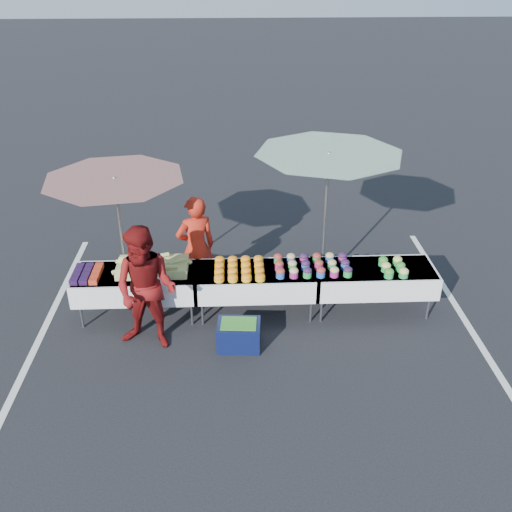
{
  "coord_description": "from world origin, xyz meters",
  "views": [
    {
      "loc": [
        -0.31,
        -7.41,
        5.09
      ],
      "look_at": [
        0.0,
        0.0,
        1.0
      ],
      "focal_mm": 40.0,
      "sensor_mm": 36.0,
      "label": 1
    }
  ],
  "objects_px": {
    "umbrella_left": "(115,189)",
    "table_right": "(373,277)",
    "table_center": "(256,280)",
    "table_left": "(137,283)",
    "vendor": "(196,248)",
    "umbrella_right": "(328,165)",
    "customer": "(146,290)",
    "storage_bin": "(239,334)"
  },
  "relations": [
    {
      "from": "table_left",
      "to": "umbrella_right",
      "type": "height_order",
      "value": "umbrella_right"
    },
    {
      "from": "table_left",
      "to": "umbrella_left",
      "type": "bearing_deg",
      "value": 120.29
    },
    {
      "from": "umbrella_left",
      "to": "umbrella_right",
      "type": "distance_m",
      "value": 3.2
    },
    {
      "from": "umbrella_left",
      "to": "table_left",
      "type": "bearing_deg",
      "value": -59.71
    },
    {
      "from": "table_right",
      "to": "umbrella_right",
      "type": "bearing_deg",
      "value": 130.35
    },
    {
      "from": "vendor",
      "to": "customer",
      "type": "relative_size",
      "value": 0.94
    },
    {
      "from": "umbrella_right",
      "to": "storage_bin",
      "type": "bearing_deg",
      "value": -130.82
    },
    {
      "from": "table_center",
      "to": "umbrella_right",
      "type": "xyz_separation_m",
      "value": [
        1.13,
        0.78,
        1.54
      ]
    },
    {
      "from": "vendor",
      "to": "umbrella_right",
      "type": "height_order",
      "value": "umbrella_right"
    },
    {
      "from": "table_left",
      "to": "storage_bin",
      "type": "height_order",
      "value": "table_left"
    },
    {
      "from": "customer",
      "to": "umbrella_left",
      "type": "xyz_separation_m",
      "value": [
        -0.49,
        1.15,
        1.01
      ]
    },
    {
      "from": "table_left",
      "to": "storage_bin",
      "type": "distance_m",
      "value": 1.78
    },
    {
      "from": "table_center",
      "to": "table_left",
      "type": "bearing_deg",
      "value": 180.0
    },
    {
      "from": "umbrella_left",
      "to": "customer",
      "type": "bearing_deg",
      "value": -66.71
    },
    {
      "from": "vendor",
      "to": "table_center",
      "type": "bearing_deg",
      "value": 127.94
    },
    {
      "from": "table_left",
      "to": "storage_bin",
      "type": "relative_size",
      "value": 2.92
    },
    {
      "from": "vendor",
      "to": "umbrella_left",
      "type": "relative_size",
      "value": 0.69
    },
    {
      "from": "storage_bin",
      "to": "customer",
      "type": "bearing_deg",
      "value": 179.56
    },
    {
      "from": "customer",
      "to": "storage_bin",
      "type": "xyz_separation_m",
      "value": [
        1.26,
        -0.1,
        -0.72
      ]
    },
    {
      "from": "table_right",
      "to": "umbrella_left",
      "type": "xyz_separation_m",
      "value": [
        -3.83,
        0.4,
        1.35
      ]
    },
    {
      "from": "table_left",
      "to": "table_center",
      "type": "relative_size",
      "value": 1.0
    },
    {
      "from": "vendor",
      "to": "storage_bin",
      "type": "bearing_deg",
      "value": 93.33
    },
    {
      "from": "table_left",
      "to": "table_right",
      "type": "distance_m",
      "value": 3.6
    },
    {
      "from": "table_center",
      "to": "vendor",
      "type": "xyz_separation_m",
      "value": [
        -0.92,
        0.55,
        0.28
      ]
    },
    {
      "from": "umbrella_right",
      "to": "table_left",
      "type": "bearing_deg",
      "value": -165.04
    },
    {
      "from": "table_right",
      "to": "vendor",
      "type": "bearing_deg",
      "value": 168.57
    },
    {
      "from": "table_left",
      "to": "table_right",
      "type": "bearing_deg",
      "value": 0.0
    },
    {
      "from": "umbrella_left",
      "to": "table_right",
      "type": "bearing_deg",
      "value": -5.96
    },
    {
      "from": "umbrella_left",
      "to": "table_center",
      "type": "bearing_deg",
      "value": -11.13
    },
    {
      "from": "table_right",
      "to": "storage_bin",
      "type": "height_order",
      "value": "table_right"
    },
    {
      "from": "vendor",
      "to": "storage_bin",
      "type": "height_order",
      "value": "vendor"
    },
    {
      "from": "table_left",
      "to": "customer",
      "type": "distance_m",
      "value": 0.86
    },
    {
      "from": "table_center",
      "to": "vendor",
      "type": "relative_size",
      "value": 1.07
    },
    {
      "from": "customer",
      "to": "table_left",
      "type": "bearing_deg",
      "value": 125.53
    },
    {
      "from": "table_left",
      "to": "vendor",
      "type": "xyz_separation_m",
      "value": [
        0.88,
        0.55,
        0.28
      ]
    },
    {
      "from": "table_left",
      "to": "umbrella_left",
      "type": "xyz_separation_m",
      "value": [
        -0.23,
        0.4,
        1.35
      ]
    },
    {
      "from": "table_center",
      "to": "storage_bin",
      "type": "relative_size",
      "value": 2.92
    },
    {
      "from": "table_center",
      "to": "table_right",
      "type": "distance_m",
      "value": 1.8
    },
    {
      "from": "table_right",
      "to": "umbrella_left",
      "type": "bearing_deg",
      "value": 174.04
    },
    {
      "from": "umbrella_left",
      "to": "storage_bin",
      "type": "xyz_separation_m",
      "value": [
        1.75,
        -1.25,
        -1.73
      ]
    },
    {
      "from": "table_left",
      "to": "storage_bin",
      "type": "xyz_separation_m",
      "value": [
        1.52,
        -0.85,
        -0.38
      ]
    },
    {
      "from": "umbrella_left",
      "to": "storage_bin",
      "type": "height_order",
      "value": "umbrella_left"
    }
  ]
}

